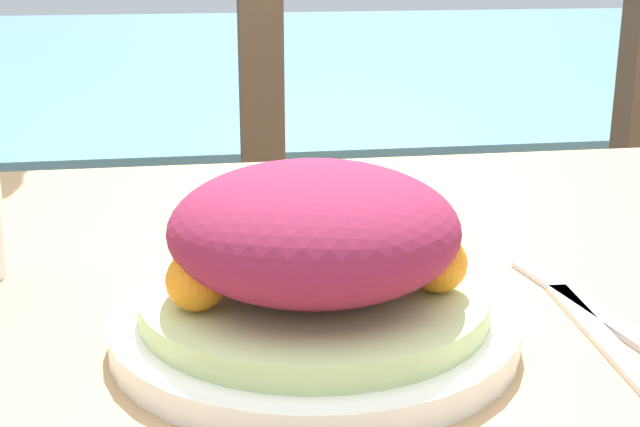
{
  "coord_description": "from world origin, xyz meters",
  "views": [
    {
      "loc": [
        -0.14,
        -0.66,
        0.98
      ],
      "look_at": [
        -0.03,
        -0.0,
        0.77
      ],
      "focal_mm": 50.0,
      "sensor_mm": 36.0,
      "label": 1
    }
  ],
  "objects": [
    {
      "name": "fork",
      "position": [
        0.16,
        -0.07,
        0.72
      ],
      "size": [
        0.04,
        0.18,
        0.0
      ],
      "color": "silver",
      "rests_on": "patio_table"
    },
    {
      "name": "salad_plate",
      "position": [
        -0.05,
        -0.1,
        0.77
      ],
      "size": [
        0.28,
        0.28,
        0.12
      ],
      "color": "white",
      "rests_on": "patio_table"
    },
    {
      "name": "knife",
      "position": [
        0.15,
        -0.13,
        0.72
      ],
      "size": [
        0.03,
        0.18,
        0.0
      ],
      "color": "silver",
      "rests_on": "patio_table"
    },
    {
      "name": "sea_backdrop",
      "position": [
        0.0,
        3.31,
        0.26
      ],
      "size": [
        12.0,
        4.0,
        0.51
      ],
      "color": "#568EA8",
      "rests_on": "ground_plane"
    },
    {
      "name": "railing_fence",
      "position": [
        -0.0,
        0.81,
        0.77
      ],
      "size": [
        2.8,
        0.08,
        1.13
      ],
      "color": "brown",
      "rests_on": "ground_plane"
    },
    {
      "name": "patio_table",
      "position": [
        0.0,
        0.0,
        0.62
      ],
      "size": [
        1.15,
        0.83,
        0.71
      ],
      "color": "tan",
      "rests_on": "ground_plane"
    }
  ]
}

